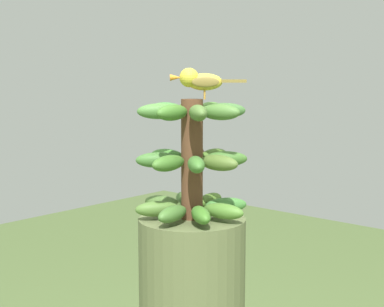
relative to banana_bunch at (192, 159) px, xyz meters
The scene contains 2 objects.
banana_bunch is the anchor object (origin of this frame).
perched_bird 0.20m from the banana_bunch, 106.79° to the left, with size 0.14×0.16×0.08m.
Camera 1 is at (1.12, 0.99, 1.40)m, focal length 55.03 mm.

